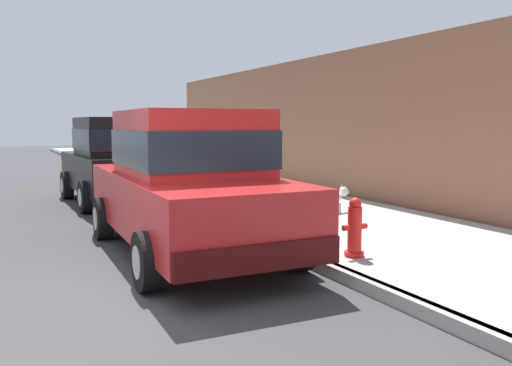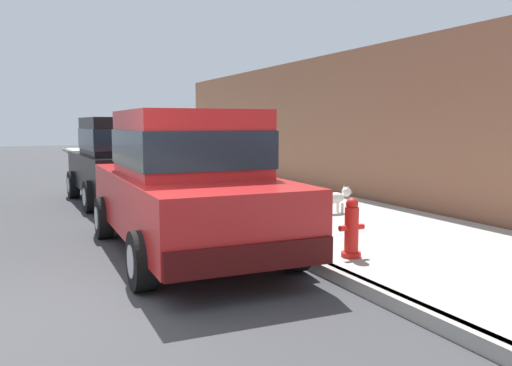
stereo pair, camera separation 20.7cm
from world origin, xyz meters
TOP-DOWN VIEW (x-y plane):
  - ground_plane at (0.00, 0.00)m, footprint 80.00×80.00m
  - curb at (3.20, 0.00)m, footprint 0.16×64.00m
  - sidewalk at (5.00, 0.00)m, footprint 3.60×64.00m
  - car_red_sedan at (2.08, 1.84)m, footprint 2.11×4.64m
  - car_black_hatchback at (2.17, 6.89)m, footprint 2.04×3.85m
  - dog_white at (5.27, 3.03)m, footprint 0.75×0.27m
  - fire_hydrant at (3.65, 0.29)m, footprint 0.34×0.24m
  - building_facade at (7.10, 5.63)m, footprint 0.50×20.00m

SIDE VIEW (x-z plane):
  - ground_plane at x=0.00m, z-range 0.00..0.00m
  - curb at x=3.20m, z-range 0.00..0.14m
  - sidewalk at x=5.00m, z-range 0.00..0.14m
  - dog_white at x=5.27m, z-range 0.18..0.67m
  - fire_hydrant at x=3.65m, z-range 0.11..0.84m
  - car_black_hatchback at x=2.17m, z-range 0.04..1.92m
  - car_red_sedan at x=2.08m, z-range 0.02..1.94m
  - building_facade at x=7.10m, z-range 0.00..3.37m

